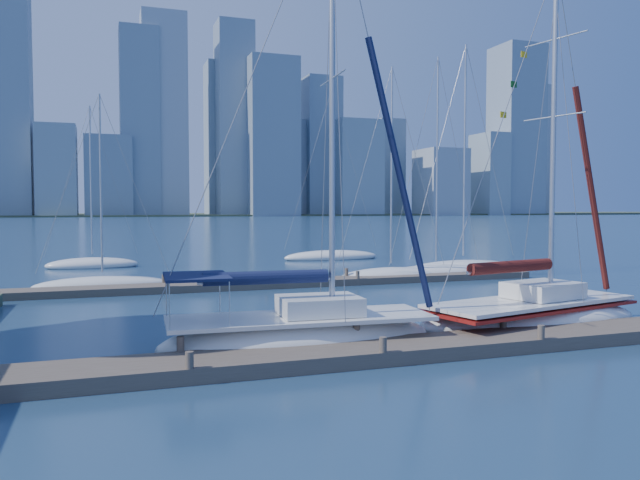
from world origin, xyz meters
name	(u,v)px	position (x,y,z in m)	size (l,w,h in m)	color
ground	(369,359)	(0.00, 0.00, 0.00)	(700.00, 700.00, 0.00)	#172C49
near_dock	(369,352)	(0.00, 0.00, 0.20)	(26.00, 2.00, 0.40)	#4E4339
far_dock	(282,283)	(2.00, 16.00, 0.18)	(30.00, 1.80, 0.36)	#4E4339
far_shore	(117,216)	(0.00, 320.00, 0.00)	(800.00, 100.00, 1.50)	#38472D
sailboat_navy	(300,311)	(-1.41, 1.84, 1.14)	(8.52, 3.22, 14.28)	silver
sailboat_maroon	(531,300)	(7.02, 2.13, 1.00)	(9.00, 4.65, 13.12)	silver
bg_boat_0	(103,285)	(-6.94, 18.04, 0.22)	(7.09, 4.01, 10.23)	silver
bg_boat_3	(391,275)	(8.86, 17.04, 0.26)	(6.60, 3.58, 12.55)	silver
bg_boat_4	(436,273)	(12.06, 17.43, 0.26)	(8.08, 4.41, 13.44)	silver
bg_boat_5	(463,268)	(14.81, 18.81, 0.30)	(8.23, 3.12, 14.77)	silver
bg_boat_6	(92,264)	(-7.62, 30.34, 0.25)	(6.39, 2.93, 11.49)	silver
bg_boat_7	(331,256)	(10.45, 31.29, 0.27)	(7.92, 2.32, 13.90)	silver
skyline	(168,140)	(23.17, 290.66, 36.36)	(504.01, 51.31, 125.18)	gray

